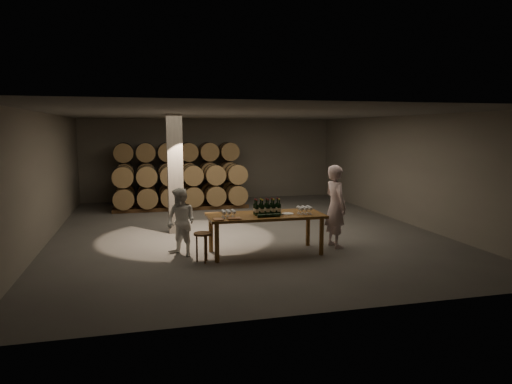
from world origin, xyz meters
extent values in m
plane|color=#53504D|center=(0.00, 0.00, 0.00)|extent=(12.00, 12.00, 0.00)
plane|color=#605E59|center=(0.00, 0.00, 3.20)|extent=(12.00, 12.00, 0.00)
plane|color=slate|center=(0.00, 6.00, 1.60)|extent=(10.00, 0.00, 10.00)
plane|color=slate|center=(0.00, -6.00, 1.60)|extent=(10.00, 0.00, 10.00)
plane|color=slate|center=(-5.00, 0.00, 1.60)|extent=(0.00, 12.00, 12.00)
plane|color=slate|center=(5.00, 0.00, 1.60)|extent=(0.00, 12.00, 12.00)
cube|color=slate|center=(-1.80, 0.20, 1.60)|extent=(0.40, 0.40, 3.20)
cylinder|color=brown|center=(-1.18, -2.93, 0.42)|extent=(0.10, 0.10, 0.84)
cylinder|color=brown|center=(1.18, -2.93, 0.42)|extent=(0.10, 0.10, 0.84)
cylinder|color=brown|center=(-1.18, -2.07, 0.42)|extent=(0.10, 0.10, 0.84)
cylinder|color=brown|center=(1.18, -2.07, 0.42)|extent=(0.10, 0.10, 0.84)
cube|color=brown|center=(0.00, -2.50, 0.87)|extent=(2.60, 1.10, 0.06)
cube|color=brown|center=(-1.35, 4.90, 0.06)|extent=(4.70, 0.10, 0.12)
cube|color=brown|center=(-1.35, 5.50, 0.06)|extent=(4.70, 0.10, 0.12)
cylinder|color=olive|center=(-3.30, 5.20, 0.47)|extent=(0.70, 0.95, 0.70)
cylinder|color=black|center=(-3.30, 4.94, 0.47)|extent=(0.73, 0.04, 0.73)
cylinder|color=black|center=(-3.30, 5.46, 0.47)|extent=(0.73, 0.04, 0.73)
cylinder|color=olive|center=(-2.52, 5.20, 0.47)|extent=(0.70, 0.95, 0.70)
cylinder|color=black|center=(-2.52, 4.94, 0.47)|extent=(0.73, 0.04, 0.73)
cylinder|color=black|center=(-2.52, 5.46, 0.47)|extent=(0.73, 0.04, 0.73)
cylinder|color=olive|center=(-1.74, 5.20, 0.47)|extent=(0.70, 0.95, 0.70)
cylinder|color=black|center=(-1.74, 4.94, 0.47)|extent=(0.73, 0.04, 0.73)
cylinder|color=black|center=(-1.74, 5.46, 0.47)|extent=(0.73, 0.04, 0.73)
cylinder|color=olive|center=(-0.96, 5.20, 0.47)|extent=(0.70, 0.95, 0.70)
cylinder|color=black|center=(-0.96, 4.94, 0.47)|extent=(0.73, 0.04, 0.73)
cylinder|color=black|center=(-0.96, 5.46, 0.47)|extent=(0.73, 0.04, 0.73)
cylinder|color=olive|center=(-0.18, 5.20, 0.47)|extent=(0.70, 0.95, 0.70)
cylinder|color=black|center=(-0.18, 4.94, 0.47)|extent=(0.73, 0.04, 0.73)
cylinder|color=black|center=(-0.18, 5.46, 0.47)|extent=(0.73, 0.04, 0.73)
cylinder|color=olive|center=(0.60, 5.20, 0.47)|extent=(0.70, 0.95, 0.70)
cylinder|color=black|center=(0.60, 4.94, 0.47)|extent=(0.73, 0.04, 0.73)
cylinder|color=black|center=(0.60, 5.46, 0.47)|extent=(0.73, 0.04, 0.73)
cylinder|color=olive|center=(-3.30, 5.20, 1.21)|extent=(0.70, 0.95, 0.70)
cylinder|color=black|center=(-3.30, 4.94, 1.21)|extent=(0.73, 0.04, 0.73)
cylinder|color=black|center=(-3.30, 5.46, 1.21)|extent=(0.73, 0.04, 0.73)
cylinder|color=olive|center=(-2.52, 5.20, 1.21)|extent=(0.70, 0.95, 0.70)
cylinder|color=black|center=(-2.52, 4.94, 1.21)|extent=(0.73, 0.04, 0.73)
cylinder|color=black|center=(-2.52, 5.46, 1.21)|extent=(0.73, 0.04, 0.73)
cylinder|color=olive|center=(-1.74, 5.20, 1.21)|extent=(0.70, 0.95, 0.70)
cylinder|color=black|center=(-1.74, 4.94, 1.21)|extent=(0.73, 0.04, 0.73)
cylinder|color=black|center=(-1.74, 5.46, 1.21)|extent=(0.73, 0.04, 0.73)
cylinder|color=olive|center=(-0.96, 5.20, 1.21)|extent=(0.70, 0.95, 0.70)
cylinder|color=black|center=(-0.96, 4.94, 1.21)|extent=(0.73, 0.04, 0.73)
cylinder|color=black|center=(-0.96, 5.46, 1.21)|extent=(0.73, 0.04, 0.73)
cylinder|color=olive|center=(-0.18, 5.20, 1.21)|extent=(0.70, 0.95, 0.70)
cylinder|color=black|center=(-0.18, 4.94, 1.21)|extent=(0.73, 0.04, 0.73)
cylinder|color=black|center=(-0.18, 5.46, 1.21)|extent=(0.73, 0.04, 0.73)
cylinder|color=olive|center=(0.60, 5.20, 1.21)|extent=(0.70, 0.95, 0.70)
cylinder|color=black|center=(0.60, 4.94, 1.21)|extent=(0.73, 0.04, 0.73)
cylinder|color=black|center=(0.60, 5.46, 1.21)|extent=(0.73, 0.04, 0.73)
cylinder|color=olive|center=(-3.30, 5.20, 1.95)|extent=(0.70, 0.95, 0.70)
cylinder|color=black|center=(-3.30, 4.94, 1.95)|extent=(0.73, 0.04, 0.73)
cylinder|color=black|center=(-3.30, 5.46, 1.95)|extent=(0.73, 0.04, 0.73)
cylinder|color=olive|center=(-2.52, 5.20, 1.95)|extent=(0.70, 0.95, 0.70)
cylinder|color=black|center=(-2.52, 4.94, 1.95)|extent=(0.73, 0.04, 0.73)
cylinder|color=black|center=(-2.52, 5.46, 1.95)|extent=(0.73, 0.04, 0.73)
cylinder|color=olive|center=(-1.74, 5.20, 1.95)|extent=(0.70, 0.95, 0.70)
cylinder|color=black|center=(-1.74, 4.94, 1.95)|extent=(0.73, 0.04, 0.73)
cylinder|color=black|center=(-1.74, 5.46, 1.95)|extent=(0.73, 0.04, 0.73)
cylinder|color=olive|center=(-0.96, 5.20, 1.95)|extent=(0.70, 0.95, 0.70)
cylinder|color=black|center=(-0.96, 4.94, 1.95)|extent=(0.73, 0.04, 0.73)
cylinder|color=black|center=(-0.96, 5.46, 1.95)|extent=(0.73, 0.04, 0.73)
cylinder|color=olive|center=(-0.18, 5.20, 1.95)|extent=(0.70, 0.95, 0.70)
cylinder|color=black|center=(-0.18, 4.94, 1.95)|extent=(0.73, 0.04, 0.73)
cylinder|color=black|center=(-0.18, 5.46, 1.95)|extent=(0.73, 0.04, 0.73)
cylinder|color=olive|center=(0.60, 5.20, 1.95)|extent=(0.70, 0.95, 0.70)
cylinder|color=black|center=(0.60, 4.94, 1.95)|extent=(0.73, 0.04, 0.73)
cylinder|color=black|center=(0.60, 5.46, 1.95)|extent=(0.73, 0.04, 0.73)
cube|color=brown|center=(-1.35, 3.50, 0.06)|extent=(4.70, 0.10, 0.12)
cube|color=brown|center=(-1.35, 4.10, 0.06)|extent=(4.70, 0.10, 0.12)
cylinder|color=olive|center=(-3.30, 3.80, 0.47)|extent=(0.70, 0.95, 0.70)
cylinder|color=black|center=(-3.30, 3.54, 0.47)|extent=(0.73, 0.04, 0.73)
cylinder|color=black|center=(-3.30, 4.06, 0.47)|extent=(0.73, 0.04, 0.73)
cylinder|color=olive|center=(-2.52, 3.80, 0.47)|extent=(0.70, 0.95, 0.70)
cylinder|color=black|center=(-2.52, 3.54, 0.47)|extent=(0.73, 0.04, 0.73)
cylinder|color=black|center=(-2.52, 4.06, 0.47)|extent=(0.73, 0.04, 0.73)
cylinder|color=olive|center=(-1.74, 3.80, 0.47)|extent=(0.70, 0.95, 0.70)
cylinder|color=black|center=(-1.74, 3.54, 0.47)|extent=(0.73, 0.04, 0.73)
cylinder|color=black|center=(-1.74, 4.06, 0.47)|extent=(0.73, 0.04, 0.73)
cylinder|color=olive|center=(-0.96, 3.80, 0.47)|extent=(0.70, 0.95, 0.70)
cylinder|color=black|center=(-0.96, 3.54, 0.47)|extent=(0.73, 0.04, 0.73)
cylinder|color=black|center=(-0.96, 4.06, 0.47)|extent=(0.73, 0.04, 0.73)
cylinder|color=olive|center=(-0.18, 3.80, 0.47)|extent=(0.70, 0.95, 0.70)
cylinder|color=black|center=(-0.18, 3.54, 0.47)|extent=(0.73, 0.04, 0.73)
cylinder|color=black|center=(-0.18, 4.06, 0.47)|extent=(0.73, 0.04, 0.73)
cylinder|color=olive|center=(0.60, 3.80, 0.47)|extent=(0.70, 0.95, 0.70)
cylinder|color=black|center=(0.60, 3.54, 0.47)|extent=(0.73, 0.04, 0.73)
cylinder|color=black|center=(0.60, 4.06, 0.47)|extent=(0.73, 0.04, 0.73)
cylinder|color=olive|center=(-3.30, 3.80, 1.21)|extent=(0.70, 0.95, 0.70)
cylinder|color=black|center=(-3.30, 3.54, 1.21)|extent=(0.73, 0.04, 0.73)
cylinder|color=black|center=(-3.30, 4.06, 1.21)|extent=(0.73, 0.04, 0.73)
cylinder|color=olive|center=(-2.52, 3.80, 1.21)|extent=(0.70, 0.95, 0.70)
cylinder|color=black|center=(-2.52, 3.54, 1.21)|extent=(0.73, 0.04, 0.73)
cylinder|color=black|center=(-2.52, 4.06, 1.21)|extent=(0.73, 0.04, 0.73)
cylinder|color=olive|center=(-1.74, 3.80, 1.21)|extent=(0.70, 0.95, 0.70)
cylinder|color=black|center=(-1.74, 3.54, 1.21)|extent=(0.73, 0.04, 0.73)
cylinder|color=black|center=(-1.74, 4.06, 1.21)|extent=(0.73, 0.04, 0.73)
cylinder|color=olive|center=(-0.96, 3.80, 1.21)|extent=(0.70, 0.95, 0.70)
cylinder|color=black|center=(-0.96, 3.54, 1.21)|extent=(0.73, 0.04, 0.73)
cylinder|color=black|center=(-0.96, 4.06, 1.21)|extent=(0.73, 0.04, 0.73)
cylinder|color=olive|center=(-0.18, 3.80, 1.21)|extent=(0.70, 0.95, 0.70)
cylinder|color=black|center=(-0.18, 3.54, 1.21)|extent=(0.73, 0.04, 0.73)
cylinder|color=black|center=(-0.18, 4.06, 1.21)|extent=(0.73, 0.04, 0.73)
cylinder|color=olive|center=(0.60, 3.80, 1.21)|extent=(0.70, 0.95, 0.70)
cylinder|color=black|center=(0.60, 3.54, 1.21)|extent=(0.73, 0.04, 0.73)
cylinder|color=black|center=(0.60, 4.06, 1.21)|extent=(0.73, 0.04, 0.73)
cylinder|color=black|center=(-0.23, -2.60, 1.02)|extent=(0.09, 0.09, 0.24)
cylinder|color=silver|center=(-0.23, -2.60, 1.01)|extent=(0.09, 0.09, 0.08)
cylinder|color=black|center=(-0.23, -2.60, 1.19)|extent=(0.03, 0.03, 0.10)
cylinder|color=gold|center=(-0.23, -2.60, 1.25)|extent=(0.04, 0.04, 0.03)
cylinder|color=black|center=(-0.23, -2.45, 1.02)|extent=(0.09, 0.09, 0.24)
cylinder|color=silver|center=(-0.23, -2.45, 1.01)|extent=(0.09, 0.09, 0.08)
cylinder|color=black|center=(-0.23, -2.45, 1.19)|extent=(0.03, 0.03, 0.10)
cylinder|color=maroon|center=(-0.23, -2.45, 1.25)|extent=(0.04, 0.04, 0.03)
cylinder|color=black|center=(-0.10, -2.60, 1.02)|extent=(0.09, 0.09, 0.24)
cylinder|color=silver|center=(-0.10, -2.60, 1.01)|extent=(0.09, 0.09, 0.08)
cylinder|color=black|center=(-0.10, -2.60, 1.19)|extent=(0.03, 0.03, 0.10)
cylinder|color=maroon|center=(-0.10, -2.60, 1.25)|extent=(0.04, 0.04, 0.03)
cylinder|color=black|center=(-0.10, -2.45, 1.02)|extent=(0.09, 0.09, 0.24)
cylinder|color=silver|center=(-0.10, -2.45, 1.01)|extent=(0.09, 0.09, 0.08)
cylinder|color=black|center=(-0.10, -2.45, 1.19)|extent=(0.03, 0.03, 0.10)
cylinder|color=gold|center=(-0.10, -2.45, 1.25)|extent=(0.04, 0.04, 0.03)
cylinder|color=black|center=(0.03, -2.60, 1.02)|extent=(0.09, 0.09, 0.24)
cylinder|color=silver|center=(0.03, -2.60, 1.01)|extent=(0.09, 0.09, 0.08)
cylinder|color=black|center=(0.03, -2.60, 1.19)|extent=(0.03, 0.03, 0.10)
cylinder|color=gold|center=(0.03, -2.60, 1.25)|extent=(0.04, 0.04, 0.03)
cylinder|color=black|center=(0.03, -2.45, 1.02)|extent=(0.09, 0.09, 0.24)
cylinder|color=silver|center=(0.03, -2.45, 1.01)|extent=(0.09, 0.09, 0.08)
cylinder|color=black|center=(0.03, -2.45, 1.19)|extent=(0.03, 0.03, 0.10)
cylinder|color=maroon|center=(0.03, -2.45, 1.25)|extent=(0.04, 0.04, 0.03)
cylinder|color=black|center=(0.16, -2.60, 1.02)|extent=(0.09, 0.09, 0.24)
cylinder|color=silver|center=(0.16, -2.60, 1.01)|extent=(0.09, 0.09, 0.08)
cylinder|color=black|center=(0.16, -2.60, 1.19)|extent=(0.03, 0.03, 0.10)
cylinder|color=maroon|center=(0.16, -2.60, 1.25)|extent=(0.04, 0.04, 0.03)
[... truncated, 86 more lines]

